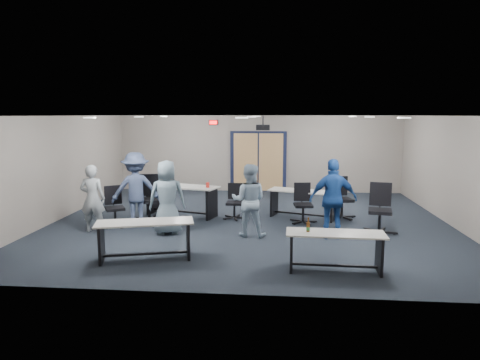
# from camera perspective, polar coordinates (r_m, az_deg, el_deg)

# --- Properties ---
(floor) EXTENTS (10.00, 10.00, 0.00)m
(floor) POSITION_cam_1_polar(r_m,az_deg,el_deg) (11.04, 1.33, -5.59)
(floor) COLOR #1B222C
(floor) RESTS_ON ground
(back_wall) EXTENTS (10.00, 0.04, 2.70)m
(back_wall) POSITION_cam_1_polar(r_m,az_deg,el_deg) (15.26, 2.46, 3.53)
(back_wall) COLOR gray
(back_wall) RESTS_ON floor
(front_wall) EXTENTS (10.00, 0.04, 2.70)m
(front_wall) POSITION_cam_1_polar(r_m,az_deg,el_deg) (6.37, -1.30, -3.79)
(front_wall) COLOR gray
(front_wall) RESTS_ON floor
(left_wall) EXTENTS (0.04, 9.00, 2.70)m
(left_wall) POSITION_cam_1_polar(r_m,az_deg,el_deg) (12.18, -22.83, 1.53)
(left_wall) COLOR gray
(left_wall) RESTS_ON floor
(right_wall) EXTENTS (0.04, 9.00, 2.70)m
(right_wall) POSITION_cam_1_polar(r_m,az_deg,el_deg) (11.60, 26.84, 0.95)
(right_wall) COLOR gray
(right_wall) RESTS_ON floor
(ceiling) EXTENTS (10.00, 9.00, 0.04)m
(ceiling) POSITION_cam_1_polar(r_m,az_deg,el_deg) (10.70, 1.38, 8.56)
(ceiling) COLOR silver
(ceiling) RESTS_ON back_wall
(double_door) EXTENTS (2.00, 0.07, 2.20)m
(double_door) POSITION_cam_1_polar(r_m,az_deg,el_deg) (15.25, 2.45, 2.39)
(double_door) COLOR black
(double_door) RESTS_ON back_wall
(exit_sign) EXTENTS (0.32, 0.07, 0.18)m
(exit_sign) POSITION_cam_1_polar(r_m,az_deg,el_deg) (15.30, -3.57, 7.66)
(exit_sign) COLOR black
(exit_sign) RESTS_ON back_wall
(ceiling_projector) EXTENTS (0.35, 0.32, 0.37)m
(ceiling_projector) POSITION_cam_1_polar(r_m,az_deg,el_deg) (11.19, 3.09, 7.05)
(ceiling_projector) COLOR black
(ceiling_projector) RESTS_ON ceiling
(ceiling_can_lights) EXTENTS (6.24, 5.74, 0.02)m
(ceiling_can_lights) POSITION_cam_1_polar(r_m,az_deg,el_deg) (10.95, 1.47, 8.41)
(ceiling_can_lights) COLOR white
(ceiling_can_lights) RESTS_ON ceiling
(table_front_left) EXTENTS (1.90, 1.05, 0.73)m
(table_front_left) POSITION_cam_1_polar(r_m,az_deg,el_deg) (8.35, -12.53, -6.97)
(table_front_left) COLOR #AEACA4
(table_front_left) RESTS_ON floor
(table_front_right) EXTENTS (1.73, 0.63, 0.95)m
(table_front_right) POSITION_cam_1_polar(r_m,az_deg,el_deg) (7.75, 12.51, -8.38)
(table_front_right) COLOR #AEACA4
(table_front_right) RESTS_ON floor
(table_back_left) EXTENTS (2.15, 1.24, 0.96)m
(table_back_left) POSITION_cam_1_polar(r_m,az_deg,el_deg) (11.70, -7.76, -2.00)
(table_back_left) COLOR #AEACA4
(table_back_left) RESTS_ON floor
(table_back_right) EXTENTS (1.92, 1.15, 0.74)m
(table_back_right) POSITION_cam_1_polar(r_m,az_deg,el_deg) (11.48, 8.42, -2.54)
(table_back_right) COLOR #AEACA4
(table_back_right) RESTS_ON floor
(chair_back_a) EXTENTS (0.90, 0.90, 1.20)m
(chair_back_a) POSITION_cam_1_polar(r_m,az_deg,el_deg) (11.23, -12.08, -2.41)
(chair_back_a) COLOR black
(chair_back_a) RESTS_ON floor
(chair_back_b) EXTENTS (0.60, 0.60, 0.93)m
(chair_back_b) POSITION_cam_1_polar(r_m,az_deg,el_deg) (11.25, -0.77, -2.90)
(chair_back_b) COLOR black
(chair_back_b) RESTS_ON floor
(chair_back_c) EXTENTS (0.70, 0.70, 1.01)m
(chair_back_c) POSITION_cam_1_polar(r_m,az_deg,el_deg) (10.93, 8.44, -3.12)
(chair_back_c) COLOR black
(chair_back_c) RESTS_ON floor
(chair_back_d) EXTENTS (0.85, 0.85, 1.10)m
(chair_back_d) POSITION_cam_1_polar(r_m,az_deg,el_deg) (11.61, 13.48, -2.35)
(chair_back_d) COLOR black
(chair_back_d) RESTS_ON floor
(chair_loose_left) EXTENTS (0.85, 0.85, 0.99)m
(chair_loose_left) POSITION_cam_1_polar(r_m,az_deg,el_deg) (10.91, -16.36, -3.45)
(chair_loose_left) COLOR black
(chair_loose_left) RESTS_ON floor
(chair_loose_right) EXTENTS (0.87, 0.87, 1.17)m
(chair_loose_right) POSITION_cam_1_polar(r_m,az_deg,el_deg) (10.33, 18.18, -3.70)
(chair_loose_right) COLOR black
(chair_loose_right) RESTS_ON floor
(person_gray) EXTENTS (0.60, 0.41, 1.59)m
(person_gray) POSITION_cam_1_polar(r_m,az_deg,el_deg) (10.53, -19.06, -2.35)
(person_gray) COLOR #949DA2
(person_gray) RESTS_ON floor
(person_plaid) EXTENTS (0.95, 0.74, 1.71)m
(person_plaid) POSITION_cam_1_polar(r_m,az_deg,el_deg) (9.93, -9.69, -2.29)
(person_plaid) COLOR slate
(person_plaid) RESTS_ON floor
(person_lightblue) EXTENTS (0.83, 0.67, 1.64)m
(person_lightblue) POSITION_cam_1_polar(r_m,az_deg,el_deg) (9.61, 1.20, -2.74)
(person_lightblue) COLOR #95AFC6
(person_lightblue) RESTS_ON floor
(person_navy) EXTENTS (1.08, 0.53, 1.78)m
(person_navy) POSITION_cam_1_polar(r_m,az_deg,el_deg) (9.64, 12.32, -2.48)
(person_navy) COLOR navy
(person_navy) RESTS_ON floor
(person_back) EXTENTS (1.34, 1.04, 1.82)m
(person_back) POSITION_cam_1_polar(r_m,az_deg,el_deg) (10.84, -13.72, -1.19)
(person_back) COLOR #3B486A
(person_back) RESTS_ON floor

